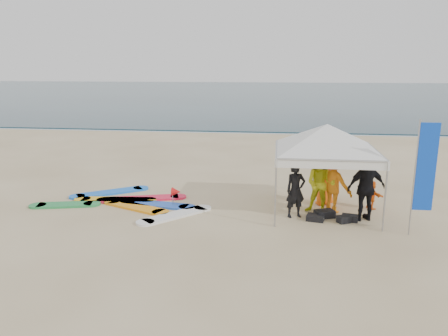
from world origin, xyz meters
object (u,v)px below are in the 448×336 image
person_orange_a (335,183)px  person_black_b (366,188)px  person_yellow (320,184)px  canopy_tent (327,124)px  person_seated (372,195)px  marker_pennant (176,192)px  person_orange_b (325,181)px  feather_flag (425,169)px  person_black_a (296,190)px  surfboard_spread (129,202)px

person_orange_a → person_black_b: 1.04m
person_yellow → canopy_tent: size_ratio=0.44×
person_yellow → person_seated: person_yellow is taller
person_yellow → marker_pennant: 4.50m
person_orange_b → feather_flag: feather_flag is taller
person_black_a → feather_flag: size_ratio=0.53×
person_seated → surfboard_spread: bearing=65.0°
person_black_b → canopy_tent: bearing=-45.2°
person_yellow → person_orange_b: (0.22, 0.85, -0.14)m
feather_flag → person_black_b: bearing=139.3°
person_orange_b → marker_pennant: bearing=-16.2°
person_black_a → feather_flag: 3.53m
person_black_b → marker_pennant: size_ratio=3.07×
surfboard_spread → person_orange_a: bearing=-0.1°
canopy_tent → surfboard_spread: bearing=179.5°
person_black_b → person_orange_b: size_ratio=1.26×
person_orange_b → person_black_b: bearing=101.8°
person_orange_a → marker_pennant: (-4.92, -0.12, -0.43)m
person_black_a → canopy_tent: canopy_tent is taller
person_black_b → surfboard_spread: size_ratio=0.35×
canopy_tent → marker_pennant: size_ratio=6.48×
person_seated → person_yellow: bearing=82.4°
person_black_a → marker_pennant: person_black_a is taller
person_orange_a → feather_flag: (2.02, -1.68, 0.90)m
person_orange_a → person_seated: bearing=-117.4°
person_yellow → person_orange_b: person_yellow is taller
person_orange_b → surfboard_spread: bearing=-19.8°
person_black_a → person_yellow: size_ratio=0.90×
person_orange_b → feather_flag: 3.42m
person_black_a → surfboard_spread: (-5.34, 0.62, -0.79)m
person_seated → marker_pennant: person_seated is taller
person_seated → person_black_b: bearing=131.3°
person_black_a → feather_flag: bearing=-40.3°
person_black_b → marker_pennant: bearing=-22.7°
canopy_tent → person_orange_a: bearing=9.2°
person_yellow → person_orange_b: size_ratio=1.18×
person_seated → marker_pennant: bearing=67.1°
surfboard_spread → canopy_tent: bearing=-0.5°
marker_pennant → person_orange_a: bearing=1.4°
marker_pennant → person_seated: bearing=5.6°
person_yellow → canopy_tent: bearing=57.5°
person_seated → marker_pennant: size_ratio=1.41×
person_black_b → person_orange_a: bearing=-55.8°
feather_flag → marker_pennant: bearing=167.3°
person_yellow → person_orange_b: 0.88m
person_orange_a → feather_flag: bearing=-178.3°
person_seated → person_orange_b: bearing=53.2°
person_orange_a → person_orange_b: person_orange_a is taller
person_yellow → person_orange_a: size_ratio=0.99×
person_seated → canopy_tent: canopy_tent is taller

